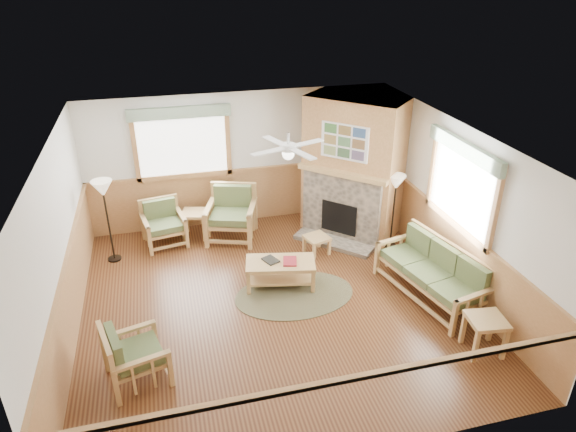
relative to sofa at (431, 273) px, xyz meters
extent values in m
cube|color=#532E17|center=(-2.46, 0.47, -0.45)|extent=(6.00, 6.00, 0.01)
cube|color=white|center=(-2.46, 0.47, 2.26)|extent=(6.00, 6.00, 0.01)
cube|color=white|center=(-2.46, 3.47, 0.91)|extent=(6.00, 0.02, 2.70)
cube|color=white|center=(-2.46, -2.53, 0.91)|extent=(6.00, 0.02, 2.70)
cube|color=white|center=(-5.46, 0.47, 0.91)|extent=(0.02, 6.00, 2.70)
cube|color=white|center=(0.54, 0.47, 0.91)|extent=(0.02, 6.00, 2.70)
cylinder|color=#4D4930|center=(-2.11, 0.57, -0.44)|extent=(2.26, 2.26, 0.01)
cube|color=maroon|center=(-2.11, 0.86, 0.04)|extent=(0.29, 0.35, 0.03)
cube|color=black|center=(-2.41, 0.98, 0.04)|extent=(0.29, 0.33, 0.03)
camera|label=1|loc=(-3.94, -6.11, 4.50)|focal=32.00mm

